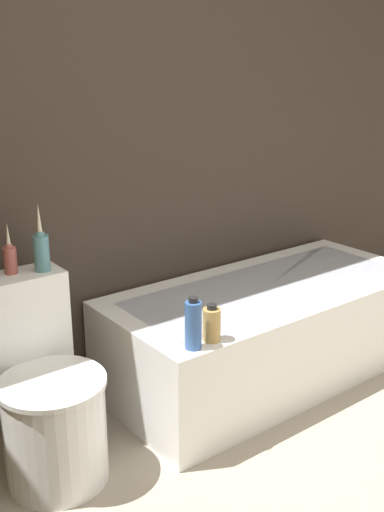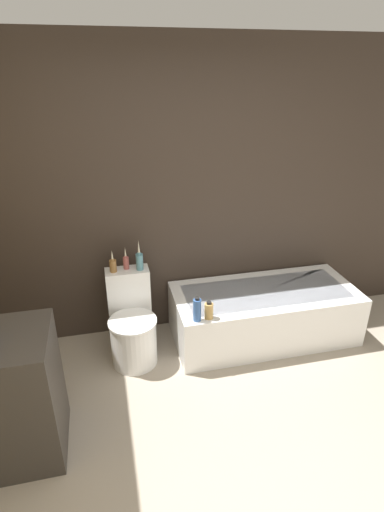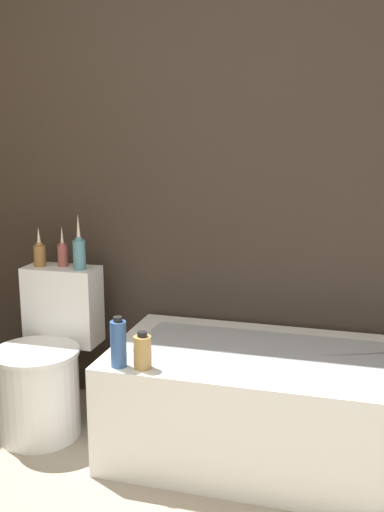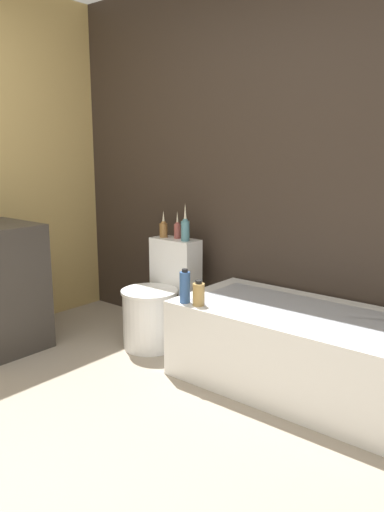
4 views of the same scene
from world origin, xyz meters
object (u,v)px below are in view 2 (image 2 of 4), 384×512
shampoo_bottle_tall (197,310)px  shampoo_bottle_short (209,311)px  vase_silver (126,261)px  bathtub (264,313)px  vase_bronze (139,260)px  toilet (132,326)px  vase_gold (113,264)px

shampoo_bottle_tall → shampoo_bottle_short: shampoo_bottle_tall is taller
vase_silver → shampoo_bottle_short: bearing=-39.6°
shampoo_bottle_tall → shampoo_bottle_short: size_ratio=1.37×
shampoo_bottle_tall → bathtub: bearing=23.3°
vase_bronze → shampoo_bottle_short: vase_bronze is taller
toilet → vase_bronze: 0.58m
bathtub → shampoo_bottle_tall: (-0.72, -0.31, 0.34)m
toilet → vase_bronze: bearing=58.5°
vase_gold → vase_bronze: size_ratio=0.73×
toilet → vase_gold: (-0.11, 0.19, 0.51)m
vase_bronze → vase_gold: bearing=176.9°
bathtub → vase_bronze: bearing=172.0°
vase_bronze → shampoo_bottle_tall: (0.39, -0.47, -0.27)m
vase_silver → shampoo_bottle_tall: bearing=-45.3°
vase_silver → vase_bronze: (0.11, -0.04, 0.02)m
bathtub → shampoo_bottle_short: 0.76m
bathtub → vase_bronze: size_ratio=6.14×
bathtub → vase_gold: bearing=172.8°
vase_bronze → shampoo_bottle_tall: 0.67m
vase_bronze → toilet: bearing=-121.5°
vase_silver → shampoo_bottle_short: vase_silver is taller
vase_bronze → shampoo_bottle_tall: bearing=-50.0°
toilet → shampoo_bottle_short: 0.71m
vase_bronze → shampoo_bottle_short: bearing=-42.9°
bathtub → shampoo_bottle_tall: size_ratio=7.93×
toilet → shampoo_bottle_tall: bearing=-29.4°
bathtub → toilet: 1.23m
shampoo_bottle_tall → shampoo_bottle_short: bearing=5.7°
toilet → shampoo_bottle_short: (0.60, -0.28, 0.24)m
vase_silver → vase_bronze: 0.12m
bathtub → vase_silver: vase_silver is taller
vase_bronze → shampoo_bottle_tall: vase_bronze is taller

